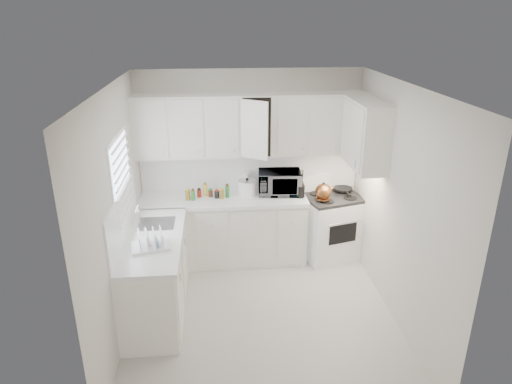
{
  "coord_description": "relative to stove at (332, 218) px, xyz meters",
  "views": [
    {
      "loc": [
        -0.47,
        -4.41,
        3.26
      ],
      "look_at": [
        0.0,
        0.7,
        1.25
      ],
      "focal_mm": 32.18,
      "sensor_mm": 36.0,
      "label": 1
    }
  ],
  "objects": [
    {
      "name": "spice_left_6",
      "position": [
        -1.52,
        0.12,
        0.43
      ],
      "size": [
        0.06,
        0.06,
        0.13
      ],
      "primitive_type": "cylinder",
      "color": "olive",
      "rests_on": "countertop_back"
    },
    {
      "name": "countertop_left",
      "position": [
        -2.31,
        -1.1,
        0.34
      ],
      "size": [
        0.64,
        1.62,
        0.05
      ],
      "primitive_type": "cube",
      "color": "silver",
      "rests_on": "lower_cabinets_left"
    },
    {
      "name": "window_blinds",
      "position": [
        -2.6,
        -0.95,
        0.96
      ],
      "size": [
        0.06,
        0.96,
        1.06
      ],
      "primitive_type": null,
      "color": "white",
      "rests_on": "wall_left"
    },
    {
      "name": "sink",
      "position": [
        -2.31,
        -0.75,
        0.48
      ],
      "size": [
        0.42,
        0.38,
        0.3
      ],
      "primitive_type": null,
      "color": "gray",
      "rests_on": "countertop_left"
    },
    {
      "name": "stove",
      "position": [
        0.0,
        0.0,
        0.0
      ],
      "size": [
        0.9,
        0.81,
        1.17
      ],
      "primitive_type": null,
      "rotation": [
        0.0,
        0.0,
        0.27
      ],
      "color": "white",
      "rests_on": "floor"
    },
    {
      "name": "spice_left_5",
      "position": [
        -1.59,
        0.03,
        0.43
      ],
      "size": [
        0.06,
        0.06,
        0.13
      ],
      "primitive_type": "cylinder",
      "color": "black",
      "rests_on": "countertop_back"
    },
    {
      "name": "lower_cabinets_left",
      "position": [
        -2.32,
        -1.1,
        -0.14
      ],
      "size": [
        0.6,
        1.6,
        0.9
      ],
      "primitive_type": null,
      "color": "beige",
      "rests_on": "floor"
    },
    {
      "name": "lower_cabinets_back",
      "position": [
        -1.51,
        -0.0,
        -0.14
      ],
      "size": [
        2.22,
        0.6,
        0.9
      ],
      "primitive_type": null,
      "color": "beige",
      "rests_on": "floor"
    },
    {
      "name": "tea_kettle",
      "position": [
        -0.18,
        -0.16,
        0.48
      ],
      "size": [
        0.28,
        0.24,
        0.25
      ],
      "primitive_type": null,
      "rotation": [
        0.0,
        0.0,
        -0.05
      ],
      "color": "brown",
      "rests_on": "stove"
    },
    {
      "name": "wall_right",
      "position": [
        0.38,
        -1.3,
        0.71
      ],
      "size": [
        0.0,
        3.2,
        3.2
      ],
      "primitive_type": "plane",
      "rotation": [
        1.57,
        0.0,
        -1.57
      ],
      "color": "beige",
      "rests_on": "ground"
    },
    {
      "name": "ceiling",
      "position": [
        -1.12,
        -1.3,
        2.01
      ],
      "size": [
        3.2,
        3.2,
        0.0
      ],
      "primitive_type": "plane",
      "rotation": [
        3.14,
        0.0,
        0.0
      ],
      "color": "white",
      "rests_on": "ground"
    },
    {
      "name": "backsplash_left",
      "position": [
        -2.61,
        -1.1,
        0.64
      ],
      "size": [
        0.02,
        1.6,
        0.55
      ],
      "primitive_type": "cube",
      "color": "silver",
      "rests_on": "wall_left"
    },
    {
      "name": "microwave",
      "position": [
        -0.73,
        0.08,
        0.56
      ],
      "size": [
        0.59,
        0.36,
        0.39
      ],
      "primitive_type": "imported",
      "rotation": [
        0.0,
        0.0,
        -0.07
      ],
      "color": "gray",
      "rests_on": "countertop_back"
    },
    {
      "name": "sauce_right_1",
      "position": [
        -0.48,
        0.1,
        0.46
      ],
      "size": [
        0.06,
        0.06,
        0.19
      ],
      "primitive_type": "cylinder",
      "color": "gold",
      "rests_on": "countertop_back"
    },
    {
      "name": "wall_front",
      "position": [
        -1.12,
        -2.9,
        0.71
      ],
      "size": [
        3.0,
        0.0,
        3.0
      ],
      "primitive_type": "plane",
      "rotation": [
        -1.57,
        0.0,
        0.0
      ],
      "color": "beige",
      "rests_on": "ground"
    },
    {
      "name": "spice_left_1",
      "position": [
        -1.89,
        0.03,
        0.43
      ],
      "size": [
        0.06,
        0.06,
        0.13
      ],
      "primitive_type": "cylinder",
      "color": "#297C2C",
      "rests_on": "countertop_back"
    },
    {
      "name": "spice_left_7",
      "position": [
        -1.44,
        0.03,
        0.43
      ],
      "size": [
        0.06,
        0.06,
        0.13
      ],
      "primitive_type": "cylinder",
      "color": "#297C2C",
      "rests_on": "countertop_back"
    },
    {
      "name": "paper_towel",
      "position": [
        -1.19,
        0.22,
        0.5
      ],
      "size": [
        0.12,
        0.12,
        0.27
      ],
      "primitive_type": "cylinder",
      "color": "white",
      "rests_on": "countertop_back"
    },
    {
      "name": "sauce_right_2",
      "position": [
        -0.43,
        0.16,
        0.46
      ],
      "size": [
        0.06,
        0.06,
        0.19
      ],
      "primitive_type": "cylinder",
      "color": "#542C18",
      "rests_on": "countertop_back"
    },
    {
      "name": "sauce_right_0",
      "position": [
        -0.54,
        0.16,
        0.46
      ],
      "size": [
        0.06,
        0.06,
        0.19
      ],
      "primitive_type": "cylinder",
      "color": "#AB2516",
      "rests_on": "countertop_back"
    },
    {
      "name": "rice_cooker",
      "position": [
        -1.17,
        0.07,
        0.49
      ],
      "size": [
        0.29,
        0.29,
        0.24
      ],
      "primitive_type": null,
      "rotation": [
        0.0,
        0.0,
        -0.25
      ],
      "color": "white",
      "rests_on": "countertop_back"
    },
    {
      "name": "dish_rack",
      "position": [
        -2.3,
        -1.34,
        0.47
      ],
      "size": [
        0.44,
        0.37,
        0.21
      ],
      "primitive_type": null,
      "rotation": [
        0.0,
        0.0,
        0.22
      ],
      "color": "white",
      "rests_on": "countertop_left"
    },
    {
      "name": "spice_left_0",
      "position": [
        -1.97,
        0.12,
        0.43
      ],
      "size": [
        0.06,
        0.06,
        0.13
      ],
      "primitive_type": "cylinder",
      "color": "olive",
      "rests_on": "countertop_back"
    },
    {
      "name": "wall_back",
      "position": [
        -1.12,
        0.3,
        0.71
      ],
      "size": [
        3.0,
        0.0,
        3.0
      ],
      "primitive_type": "plane",
      "rotation": [
        1.57,
        0.0,
        0.0
      ],
      "color": "beige",
      "rests_on": "ground"
    },
    {
      "name": "upper_cabinets_back",
      "position": [
        -1.12,
        0.13,
        0.91
      ],
      "size": [
        3.0,
        0.33,
        0.8
      ],
      "primitive_type": null,
      "color": "beige",
      "rests_on": "wall_back"
    },
    {
      "name": "spice_left_2",
      "position": [
        -1.82,
        0.12,
        0.43
      ],
      "size": [
        0.06,
        0.06,
        0.13
      ],
      "primitive_type": "cylinder",
      "color": "#AB2516",
      "rests_on": "countertop_back"
    },
    {
      "name": "upper_cabinets_right",
      "position": [
        0.22,
        -0.48,
        0.91
      ],
      "size": [
        0.33,
        0.9,
        0.8
      ],
      "primitive_type": null,
      "color": "beige",
      "rests_on": "wall_right"
    },
    {
      "name": "frying_pan",
      "position": [
        0.18,
        0.16,
        0.38
      ],
      "size": [
        0.3,
        0.46,
        0.04
      ],
      "primitive_type": null,
      "rotation": [
        0.0,
        0.0,
        0.1
      ],
      "color": "black",
      "rests_on": "stove"
    },
    {
      "name": "floor",
      "position": [
        -1.12,
        -1.3,
        -0.59
      ],
      "size": [
        3.2,
        3.2,
        0.0
      ],
      "primitive_type": "plane",
      "color": "#B9B3AA",
      "rests_on": "ground"
    },
    {
      "name": "wall_left",
      "position": [
        -2.62,
        -1.3,
        0.71
      ],
      "size": [
        0.0,
        3.2,
        3.2
      ],
      "primitive_type": "plane",
      "rotation": [
        1.57,
        0.0,
        1.57
      ],
      "color": "beige",
      "rests_on": "ground"
    },
    {
      "name": "backsplash_back",
      "position": [
        -1.12,
        0.29,
        0.64
      ],
      "size": [
        2.98,
        0.02,
        0.55
      ],
      "primitive_type": "cube",
      "color": "silver",
      "rests_on": "wall_back"
    },
    {
      "name": "spice_left_4",
      "position": [
        -1.67,
        0.12,
        0.43
      ],
      "size": [
        0.06,
        0.06,
        0.13
      ],
      "primitive_type": "cylinder",
      "color": "#542C18",
      "rests_on": "countertop_back"
    },
    {
      "name": "utensil_crock",
      "position": [
        -0.47,
        -0.07,
        0.56
      ],
      "size": [
        0.16,
        0.16,
        0.4
      ],
      "primitive_type": null,
      "rotation": [
        0.0,
        0.0,
        0.22
      ],
      "color": "black",
      "rests_on": "countertop_back"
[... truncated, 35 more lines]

